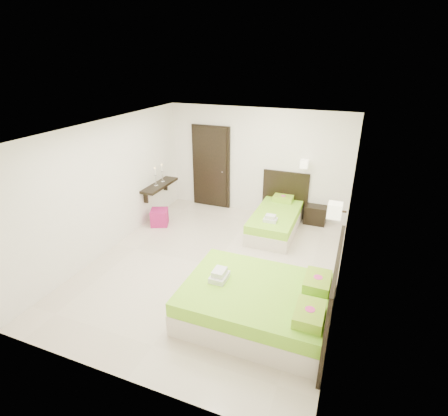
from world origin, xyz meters
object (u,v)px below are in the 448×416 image
(bed_single, at_px, (276,219))
(nightstand, at_px, (315,214))
(ottoman, at_px, (159,217))
(bed_double, at_px, (262,303))

(bed_single, bearing_deg, nightstand, 43.66)
(nightstand, height_order, ottoman, nightstand)
(nightstand, bearing_deg, ottoman, -156.68)
(ottoman, bearing_deg, bed_double, -35.94)
(bed_single, bearing_deg, bed_double, -80.48)
(bed_single, distance_m, ottoman, 2.73)
(bed_single, xyz_separation_m, nightstand, (0.77, 0.74, -0.06))
(bed_single, height_order, bed_double, bed_double)
(bed_single, xyz_separation_m, ottoman, (-2.62, -0.73, -0.09))
(bed_single, relative_size, bed_double, 0.86)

